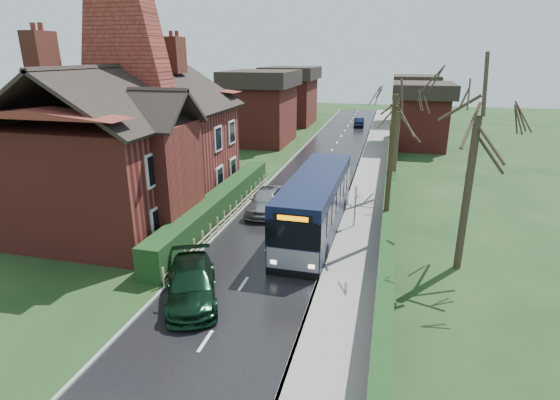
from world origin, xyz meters
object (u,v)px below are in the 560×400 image
(car_green, at_px, (191,284))
(bus_stop_sign, at_px, (355,200))
(car_silver, at_px, (266,200))
(bus, at_px, (315,205))
(brick_house, at_px, (136,143))
(telegraph_pole, at_px, (389,172))

(car_green, bearing_deg, bus_stop_sign, 33.55)
(bus_stop_sign, bearing_deg, car_green, -112.60)
(car_silver, height_order, bus_stop_sign, bus_stop_sign)
(car_green, xyz_separation_m, bus_stop_sign, (5.60, 9.04, 0.97))
(bus, relative_size, car_silver, 2.41)
(car_green, bearing_deg, bus, 40.95)
(car_silver, xyz_separation_m, car_green, (-0.10, -10.42, -0.07))
(car_green, bearing_deg, car_silver, 64.76)
(bus_stop_sign, bearing_deg, brick_house, -167.77)
(bus, height_order, telegraph_pole, telegraph_pole)
(brick_house, distance_m, car_green, 11.59)
(bus, distance_m, telegraph_pole, 4.34)
(car_silver, height_order, telegraph_pole, telegraph_pole)
(brick_house, bearing_deg, car_green, -49.53)
(bus, bearing_deg, brick_house, 178.29)
(brick_house, xyz_separation_m, car_green, (7.13, -8.36, -3.69))
(car_green, height_order, telegraph_pole, telegraph_pole)
(bus, xyz_separation_m, car_silver, (-3.47, 2.53, -0.85))
(car_silver, xyz_separation_m, bus_stop_sign, (5.50, -1.38, 0.90))
(brick_house, relative_size, bus, 1.37)
(telegraph_pole, bearing_deg, brick_house, 154.23)
(brick_house, distance_m, telegraph_pole, 14.46)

